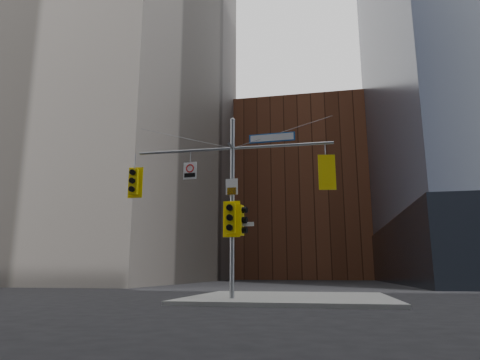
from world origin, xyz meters
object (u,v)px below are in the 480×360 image
at_px(regulatory_sign_arm, 190,170).
at_px(traffic_light_pole_front, 231,218).
at_px(street_sign_blade, 272,138).
at_px(traffic_light_east_arm, 326,173).
at_px(traffic_light_west_arm, 134,182).
at_px(signal_assembly, 232,187).
at_px(traffic_light_pole_side, 240,220).

bearing_deg(regulatory_sign_arm, traffic_light_pole_front, -2.88).
bearing_deg(street_sign_blade, regulatory_sign_arm, -176.51).
relative_size(traffic_light_east_arm, traffic_light_pole_front, 0.97).
xyz_separation_m(traffic_light_west_arm, traffic_light_east_arm, (7.87, -0.01, 0.00)).
height_order(traffic_light_pole_front, street_sign_blade, street_sign_blade).
xyz_separation_m(signal_assembly, traffic_light_west_arm, (-4.21, 0.01, 0.38)).
bearing_deg(traffic_light_west_arm, traffic_light_pole_side, -3.63).
distance_m(traffic_light_pole_side, traffic_light_pole_front, 0.43).
bearing_deg(traffic_light_pole_front, street_sign_blade, 7.69).
xyz_separation_m(signal_assembly, regulatory_sign_arm, (-1.77, -0.02, 0.76)).
distance_m(street_sign_blade, regulatory_sign_arm, 3.57).
height_order(traffic_light_east_arm, traffic_light_pole_side, traffic_light_east_arm).
xyz_separation_m(traffic_light_west_arm, regulatory_sign_arm, (2.44, -0.03, 0.37)).
bearing_deg(street_sign_blade, traffic_light_east_arm, 3.01).
distance_m(traffic_light_west_arm, street_sign_blade, 6.01).
bearing_deg(traffic_light_east_arm, signal_assembly, -9.65).
bearing_deg(traffic_light_west_arm, signal_assembly, -3.64).
bearing_deg(signal_assembly, traffic_light_pole_side, -0.06).
relative_size(traffic_light_pole_front, street_sign_blade, 0.76).
bearing_deg(signal_assembly, traffic_light_east_arm, 0.01).
bearing_deg(traffic_light_pole_front, regulatory_sign_arm, 170.22).
bearing_deg(street_sign_blade, traffic_light_pole_side, -176.75).
bearing_deg(regulatory_sign_arm, traffic_light_west_arm, -175.73).
relative_size(traffic_light_pole_side, regulatory_sign_arm, 1.67).
distance_m(traffic_light_west_arm, traffic_light_east_arm, 7.87).
distance_m(signal_assembly, traffic_light_east_arm, 3.68).
bearing_deg(signal_assembly, traffic_light_pole_front, -90.05).
height_order(traffic_light_west_arm, traffic_light_east_arm, traffic_light_east_arm).
distance_m(traffic_light_east_arm, regulatory_sign_arm, 5.44).
relative_size(traffic_light_pole_side, traffic_light_pole_front, 0.84).
bearing_deg(street_sign_blade, signal_assembly, -176.80).
bearing_deg(traffic_light_west_arm, traffic_light_pole_front, -7.26).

